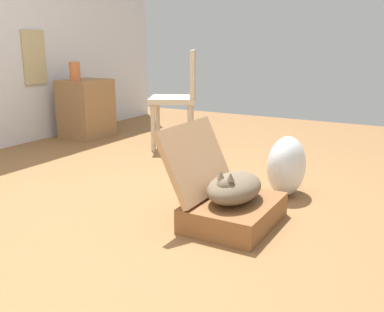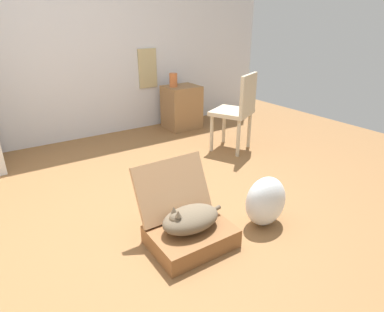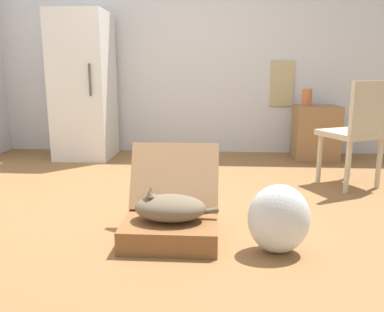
{
  "view_description": "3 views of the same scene",
  "coord_description": "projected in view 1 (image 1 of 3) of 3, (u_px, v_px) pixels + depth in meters",
  "views": [
    {
      "loc": [
        -2.1,
        -1.56,
        1.02
      ],
      "look_at": [
        0.33,
        -0.18,
        0.3
      ],
      "focal_mm": 40.96,
      "sensor_mm": 36.0,
      "label": 1
    },
    {
      "loc": [
        -0.98,
        -2.23,
        1.53
      ],
      "look_at": [
        0.38,
        -0.17,
        0.49
      ],
      "focal_mm": 30.24,
      "sensor_mm": 36.0,
      "label": 2
    },
    {
      "loc": [
        0.37,
        -2.89,
        1.05
      ],
      "look_at": [
        0.21,
        -0.34,
        0.49
      ],
      "focal_mm": 37.19,
      "sensor_mm": 36.0,
      "label": 3
    }
  ],
  "objects": [
    {
      "name": "vase_tall",
      "position": [
        75.0,
        71.0,
        4.66
      ],
      "size": [
        0.11,
        0.11,
        0.19
      ],
      "primitive_type": "cylinder",
      "color": "#CC6B38",
      "rests_on": "side_table"
    },
    {
      "name": "suitcase_base",
      "position": [
        234.0,
        212.0,
        2.54
      ],
      "size": [
        0.59,
        0.45,
        0.14
      ],
      "primitive_type": "cube",
      "color": "brown",
      "rests_on": "ground"
    },
    {
      "name": "ground_plane",
      "position": [
        141.0,
        210.0,
        2.77
      ],
      "size": [
        7.68,
        7.68,
        0.0
      ],
      "primitive_type": "plane",
      "color": "olive",
      "rests_on": "ground"
    },
    {
      "name": "plastic_bag_white",
      "position": [
        286.0,
        166.0,
        3.0
      ],
      "size": [
        0.36,
        0.25,
        0.41
      ],
      "primitive_type": "ellipsoid",
      "color": "silver",
      "rests_on": "ground"
    },
    {
      "name": "suitcase_lid",
      "position": [
        196.0,
        160.0,
        2.59
      ],
      "size": [
        0.59,
        0.23,
        0.43
      ],
      "primitive_type": "cube",
      "rotation": [
        1.13,
        0.0,
        0.0
      ],
      "color": "tan",
      "rests_on": "suitcase_base"
    },
    {
      "name": "side_table",
      "position": [
        86.0,
        109.0,
        4.86
      ],
      "size": [
        0.5,
        0.43,
        0.64
      ],
      "primitive_type": "cube",
      "color": "olive",
      "rests_on": "ground"
    },
    {
      "name": "cat",
      "position": [
        234.0,
        188.0,
        2.5
      ],
      "size": [
        0.52,
        0.28,
        0.21
      ],
      "color": "brown",
      "rests_on": "suitcase_base"
    },
    {
      "name": "chair",
      "position": [
        180.0,
        94.0,
        4.31
      ],
      "size": [
        0.61,
        0.6,
        0.96
      ],
      "rotation": [
        0.0,
        0.0,
        -2.67
      ],
      "color": "beige",
      "rests_on": "ground"
    }
  ]
}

